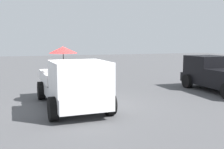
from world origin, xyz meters
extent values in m
plane|color=#4C4C4F|center=(0.00, 0.00, 0.00)|extent=(80.00, 80.00, 0.00)
cylinder|color=black|center=(1.75, 0.98, 0.40)|extent=(0.80, 0.28, 0.80)
cylinder|color=black|center=(1.75, -0.98, 0.40)|extent=(0.80, 0.28, 0.80)
cylinder|color=black|center=(-1.75, 0.98, 0.40)|extent=(0.80, 0.28, 0.80)
cylinder|color=black|center=(-1.75, -0.98, 0.40)|extent=(0.80, 0.28, 0.80)
cube|color=white|center=(0.00, 0.00, 0.57)|extent=(5.00, 1.81, 0.50)
cube|color=white|center=(1.40, 0.00, 1.36)|extent=(2.10, 1.86, 1.08)
cube|color=#4C606B|center=(2.40, 0.00, 1.56)|extent=(0.06, 1.72, 0.64)
cube|color=black|center=(-1.15, 0.00, 0.85)|extent=(2.80, 1.85, 0.06)
cube|color=white|center=(-1.15, 0.92, 1.08)|extent=(2.80, 0.11, 0.40)
cube|color=white|center=(-1.15, -0.92, 1.08)|extent=(2.80, 0.11, 0.40)
cube|color=white|center=(-2.50, 0.00, 1.08)|extent=(0.10, 1.84, 0.40)
ellipsoid|color=olive|center=(-0.48, -0.20, 1.14)|extent=(0.68, 0.32, 0.52)
sphere|color=olive|center=(-0.18, -0.20, 1.46)|extent=(0.28, 0.28, 0.28)
cone|color=olive|center=(-0.18, -0.12, 1.60)|extent=(0.09, 0.09, 0.12)
cone|color=olive|center=(-0.18, -0.28, 1.60)|extent=(0.09, 0.09, 0.12)
cylinder|color=black|center=(-0.82, -0.13, 1.50)|extent=(0.03, 0.03, 1.24)
cone|color=red|center=(-0.82, -0.13, 2.22)|extent=(1.18, 1.18, 0.28)
cylinder|color=black|center=(-1.93, 6.96, 0.38)|extent=(0.77, 0.30, 0.76)
cylinder|color=black|center=(-1.82, 8.86, 0.38)|extent=(0.77, 0.30, 0.76)
cube|color=black|center=(-0.28, 7.82, 0.55)|extent=(4.90, 2.08, 0.50)
cube|color=black|center=(-1.48, 7.89, 1.30)|extent=(2.00, 1.91, 1.00)
camera|label=1|loc=(10.35, -2.20, 2.56)|focal=42.88mm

